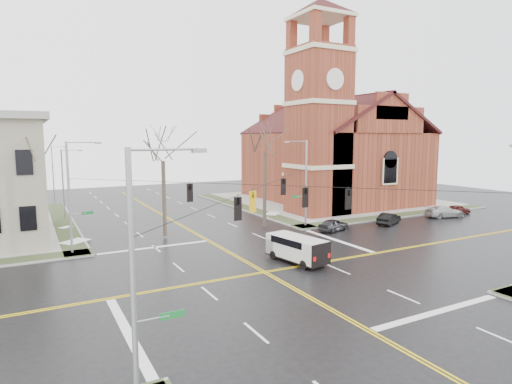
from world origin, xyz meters
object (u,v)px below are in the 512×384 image
streetlight_north_b (54,170)px  parked_car_b (389,219)px  signal_pole_ne (305,181)px  tree_nw_near (163,156)px  church (329,144)px  signal_pole_nw (71,194)px  tree_nw_far (36,152)px  parked_car_c (444,212)px  parked_car_a (334,225)px  parked_car_d (457,209)px  streetlight_north_a (64,181)px  cargo_van (295,247)px  tree_ne (265,147)px  signal_pole_sw (138,274)px

streetlight_north_b → parked_car_b: size_ratio=2.07×
signal_pole_ne → tree_nw_near: size_ratio=0.84×
church → signal_pole_nw: 38.61m
tree_nw_far → parked_car_c: bearing=-8.2°
parked_car_c → tree_nw_far: tree_nw_far is taller
parked_car_a → signal_pole_ne: bearing=9.0°
signal_pole_nw → parked_car_a: bearing=-7.5°
parked_car_b → tree_nw_near: size_ratio=0.36×
signal_pole_nw → parked_car_d: 44.04m
streetlight_north_a → tree_nw_far: tree_nw_far is taller
signal_pole_ne → tree_nw_far: (-24.91, 2.76, 3.28)m
signal_pole_ne → cargo_van: size_ratio=1.67×
streetlight_north_a → streetlight_north_b: bearing=90.0°
parked_car_a → parked_car_d: bearing=-104.3°
cargo_van → parked_car_a: cargo_van is taller
parked_car_c → tree_nw_near: (-32.33, 5.56, 7.07)m
church → tree_ne: bearing=-146.1°
streetlight_north_a → parked_car_b: size_ratio=2.07×
signal_pole_nw → tree_nw_far: bearing=129.5°
church → parked_car_d: (7.65, -16.04, -7.84)m
signal_pole_nw → streetlight_north_b: signal_pole_nw is taller
signal_pole_sw → parked_car_b: size_ratio=2.33×
tree_nw_near → church: bearing=21.7°
parked_car_b → tree_ne: (-12.78, 5.02, 7.83)m
cargo_van → tree_ne: size_ratio=0.46×
streetlight_north_b → cargo_van: (13.99, -46.80, -3.32)m
signal_pole_ne → cargo_van: 13.58m
parked_car_c → signal_pole_ne: bearing=92.2°
parked_car_c → parked_car_d: size_ratio=1.34×
parked_car_c → tree_nw_far: (-42.77, 6.16, 7.56)m
parked_car_d → signal_pole_sw: bearing=118.3°
signal_pole_nw → tree_nw_near: (8.17, 2.15, 2.80)m
streetlight_north_b → parked_car_d: size_ratio=2.30×
signal_pole_ne → tree_ne: 5.51m
streetlight_north_b → tree_nw_far: size_ratio=0.70×
parked_car_b → tree_nw_far: size_ratio=0.34×
cargo_van → parked_car_d: (29.08, 7.54, -0.56)m
signal_pole_nw → streetlight_north_a: (0.67, 16.50, -0.48)m
parked_car_c → parked_car_d: 3.30m
signal_pole_nw → signal_pole_sw: same height
parked_car_d → tree_ne: bearing=83.5°
tree_nw_near → signal_pole_ne: bearing=-8.5°
signal_pole_nw → tree_nw_far: 4.85m
tree_ne → tree_nw_far: bearing=177.0°
streetlight_north_a → tree_nw_near: size_ratio=0.75×
streetlight_north_a → church: bearing=-5.2°
signal_pole_sw → tree_nw_far: bearing=95.0°
parked_car_c → streetlight_north_b: bearing=57.9°
parked_car_b → signal_pole_sw: bearing=98.3°
signal_pole_nw → parked_car_a: signal_pole_nw is taller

